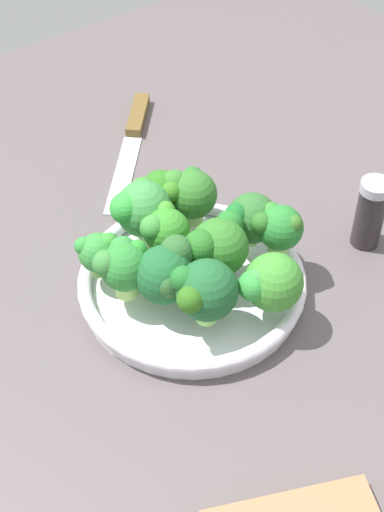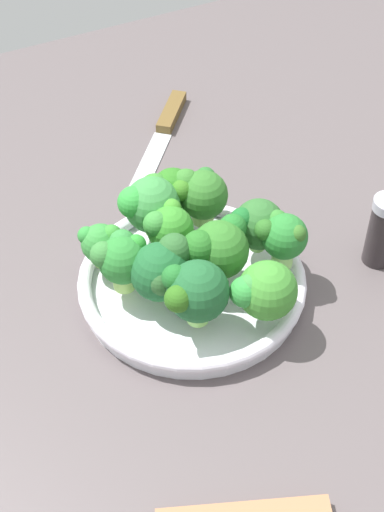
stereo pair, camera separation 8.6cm
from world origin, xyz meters
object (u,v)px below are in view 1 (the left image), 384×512
Objects in this scene: knife at (133,135)px; broccoli_floret_10 at (98,251)px; bowl at (192,283)px; broccoli_floret_11 at (190,193)px; broccoli_floret_0 at (271,283)px; broccoli_floret_4 at (251,218)px; broccoli_floret_8 at (217,245)px; broccoli_floret_3 at (166,273)px; broccoli_floret_7 at (280,228)px; broccoli_floret_2 at (123,265)px; pepper_shaker at (370,213)px; broccoli_floret_6 at (204,291)px; broccoli_floret_1 at (165,231)px; broccoli_floret_9 at (141,207)px; broccoli_floret_5 at (164,192)px.

broccoli_floret_10 is at bearing 141.01° from knife.
bowl is 4.81× the size of broccoli_floret_10.
broccoli_floret_11 reaches higher than bowl.
broccoli_floret_4 is (9.21, -4.60, 0.08)cm from broccoli_floret_0.
broccoli_floret_3 is at bearing 90.90° from broccoli_floret_8.
broccoli_floret_4 is 3.79cm from broccoli_floret_7.
broccoli_floret_2 is 0.83× the size of broccoli_floret_8.
broccoli_floret_2 reaches higher than bowl.
broccoli_floret_6 is at bearing 91.68° from pepper_shaker.
bowl is 9.84cm from broccoli_floret_2.
broccoli_floret_4 is 0.31× the size of knife.
broccoli_floret_8 is at bearing -118.80° from bowl.
broccoli_floret_6 is 39.03cm from knife.
broccoli_floret_10 is (15.42, 12.47, -0.61)cm from broccoli_floret_0.
knife is 37.60cm from pepper_shaker.
broccoli_floret_3 is 5.11cm from broccoli_floret_6.
broccoli_floret_1 is 7.90cm from broccoli_floret_10.
broccoli_floret_6 is (-6.63, 11.54, 0.67)cm from broccoli_floret_4.
bowl is 3.39× the size of broccoli_floret_9.
broccoli_floret_9 is at bearing -6.37° from broccoli_floret_6.
broccoli_floret_6 is 1.01× the size of broccoli_floret_9.
broccoli_floret_0 is 16.14cm from broccoli_floret_2.
broccoli_floret_3 reaches higher than broccoli_floret_2.
broccoli_floret_2 is 4.85cm from broccoli_floret_3.
broccoli_floret_9 reaches higher than broccoli_floret_0.
broccoli_floret_9 reaches higher than broccoli_floret_10.
broccoli_floret_5 is at bearing -15.77° from bowl.
broccoli_floret_9 reaches higher than broccoli_floret_8.
broccoli_floret_1 is 1.24× the size of broccoli_floret_10.
broccoli_floret_3 is at bearing 81.43° from pepper_shaker.
broccoli_floret_2 is 9.73cm from broccoli_floret_6.
broccoli_floret_9 reaches higher than broccoli_floret_4.
broccoli_floret_5 is (18.73, 1.32, 0.43)cm from broccoli_floret_0.
broccoli_floret_3 is 0.35× the size of knife.
broccoli_floret_5 is 11.22cm from broccoli_floret_8.
pepper_shaker is at bearing -120.87° from broccoli_floret_9.
broccoli_floret_7 reaches higher than broccoli_floret_2.
broccoli_floret_7 is at bearing -46.60° from broccoli_floret_0.
broccoli_floret_2 is 10.78cm from broccoli_floret_8.
broccoli_floret_10 is at bearing 8.65° from broccoli_floret_2.
broccoli_floret_4 is 0.96× the size of broccoli_floret_7.
broccoli_floret_7 is at bearing -76.35° from broccoli_floret_6.
broccoli_floret_3 reaches higher than pepper_shaker.
broccoli_floret_0 is 0.90× the size of broccoli_floret_9.
broccoli_floret_2 is at bearing 146.75° from knife.
broccoli_floret_1 is at bearing -32.19° from broccoli_floret_3.
broccoli_floret_9 is at bearing 106.52° from broccoli_floret_5.
broccoli_floret_2 is 0.92× the size of broccoli_floret_3.
broccoli_floret_4 is 0.99× the size of broccoli_floret_5.
broccoli_floret_10 is 0.26× the size of knife.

